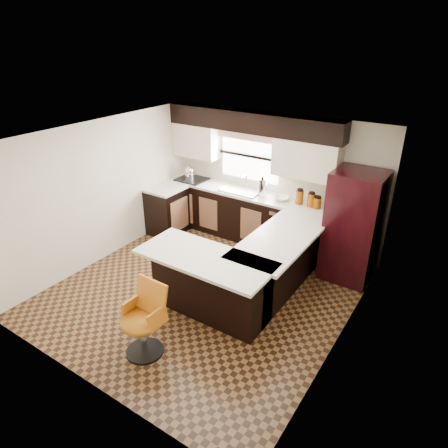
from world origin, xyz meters
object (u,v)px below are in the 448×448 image
Objects in this scene: refrigerator at (353,227)px; bar_chair at (142,322)px; peninsula_long at (276,265)px; peninsula_return at (211,285)px.

refrigerator is 1.86× the size of bar_chair.
peninsula_long is 1.11m from peninsula_return.
bar_chair reaches higher than peninsula_long.
peninsula_return is 2.44m from refrigerator.
peninsula_return is at bearing -118.30° from peninsula_long.
refrigerator reaches higher than peninsula_return.
peninsula_long is 2.03× the size of bar_chair.
bar_chair is (-1.54, -3.14, -0.41)m from refrigerator.
peninsula_long is 1.37m from refrigerator.
refrigerator reaches higher than bar_chair.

